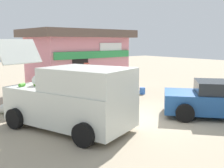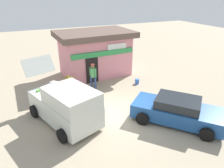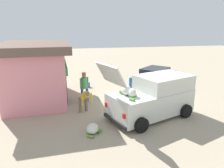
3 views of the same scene
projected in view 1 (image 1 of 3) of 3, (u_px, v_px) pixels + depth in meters
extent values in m
plane|color=tan|center=(145.00, 118.00, 9.60)|extent=(60.00, 60.00, 0.00)
cube|color=pink|center=(78.00, 64.00, 14.85)|extent=(5.07, 3.33, 2.95)
cube|color=green|center=(95.00, 55.00, 13.54)|extent=(4.69, 0.33, 0.36)
cube|color=black|center=(81.00, 77.00, 13.16)|extent=(0.90, 0.10, 2.00)
cube|color=white|center=(111.00, 48.00, 14.20)|extent=(1.50, 0.13, 0.60)
cube|color=brown|center=(77.00, 34.00, 14.58)|extent=(5.79, 4.06, 0.41)
cube|color=silver|center=(69.00, 106.00, 8.38)|extent=(3.10, 4.44, 1.09)
cube|color=silver|center=(88.00, 79.00, 7.83)|extent=(2.51, 2.96, 0.70)
cube|color=black|center=(123.00, 84.00, 7.20)|extent=(1.50, 0.60, 0.53)
cube|color=silver|center=(19.00, 51.00, 9.31)|extent=(1.74, 1.05, 0.86)
ellipsoid|color=silver|center=(38.00, 80.00, 8.82)|extent=(0.44, 0.36, 0.36)
ellipsoid|color=silver|center=(44.00, 78.00, 9.13)|extent=(0.53, 0.45, 0.45)
cylinder|color=#57A72F|center=(49.00, 81.00, 9.41)|extent=(0.25, 0.25, 0.14)
cylinder|color=#68AE38|center=(37.00, 84.00, 8.74)|extent=(0.22, 0.27, 0.11)
cylinder|color=#57B436|center=(22.00, 85.00, 8.66)|extent=(0.26, 0.23, 0.12)
cylinder|color=green|center=(48.00, 81.00, 9.37)|extent=(0.26, 0.26, 0.15)
cube|color=black|center=(26.00, 111.00, 9.55)|extent=(1.68, 0.66, 0.16)
cube|color=red|center=(7.00, 100.00, 8.87)|extent=(0.15, 0.10, 0.20)
cube|color=red|center=(40.00, 93.00, 10.07)|extent=(0.15, 0.10, 0.20)
cylinder|color=black|center=(83.00, 135.00, 6.89)|extent=(0.42, 0.69, 0.65)
cylinder|color=black|center=(122.00, 117.00, 8.54)|extent=(0.42, 0.69, 0.65)
cylinder|color=black|center=(15.00, 119.00, 8.35)|extent=(0.42, 0.69, 0.65)
cylinder|color=black|center=(59.00, 106.00, 10.00)|extent=(0.42, 0.69, 0.65)
cylinder|color=black|center=(181.00, 101.00, 10.84)|extent=(0.58, 0.62, 0.63)
cylinder|color=black|center=(185.00, 113.00, 9.02)|extent=(0.58, 0.62, 0.63)
cylinder|color=navy|center=(84.00, 91.00, 12.35)|extent=(0.15, 0.15, 0.87)
cylinder|color=navy|center=(90.00, 92.00, 12.23)|extent=(0.15, 0.15, 0.87)
cylinder|color=#4C9959|center=(87.00, 76.00, 12.17)|extent=(0.47, 0.47, 0.61)
sphere|color=#8C6647|center=(87.00, 66.00, 12.10)|extent=(0.23, 0.23, 0.23)
cylinder|color=#CC4C3F|center=(86.00, 63.00, 12.08)|extent=(0.26, 0.26, 0.05)
cylinder|color=#4C9959|center=(82.00, 75.00, 12.25)|extent=(0.09, 0.09, 0.58)
cylinder|color=#4C9959|center=(91.00, 76.00, 12.08)|extent=(0.09, 0.09, 0.58)
cylinder|color=#726047|center=(63.00, 95.00, 11.57)|extent=(0.15, 0.15, 0.80)
cylinder|color=#726047|center=(57.00, 95.00, 11.75)|extent=(0.15, 0.15, 0.80)
cylinder|color=gold|center=(56.00, 84.00, 11.37)|extent=(0.73, 0.54, 0.58)
sphere|color=#8C6647|center=(50.00, 80.00, 11.06)|extent=(0.22, 0.22, 0.22)
cylinder|color=gold|center=(56.00, 88.00, 11.06)|extent=(0.09, 0.09, 0.54)
cylinder|color=gold|center=(48.00, 87.00, 11.32)|extent=(0.09, 0.09, 0.54)
ellipsoid|color=silver|center=(7.00, 108.00, 10.12)|extent=(0.72, 0.62, 0.41)
cylinder|color=#58B439|center=(5.00, 111.00, 10.24)|extent=(0.26, 0.27, 0.11)
cylinder|color=#4F8D37|center=(10.00, 113.00, 9.98)|extent=(0.32, 0.25, 0.14)
cylinder|color=#54A835|center=(13.00, 113.00, 9.99)|extent=(0.29, 0.25, 0.11)
cylinder|color=blue|center=(142.00, 91.00, 13.84)|extent=(0.30, 0.30, 0.34)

